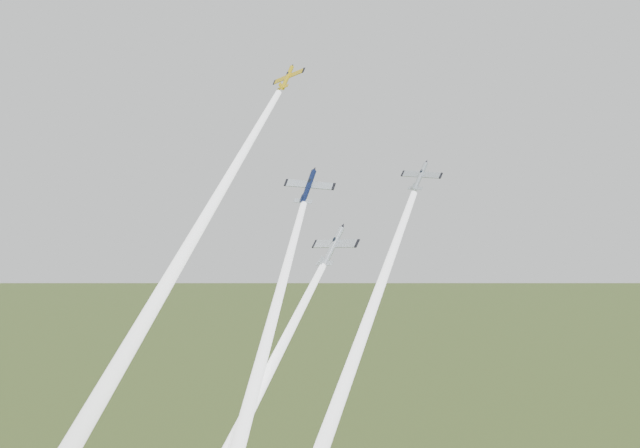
{
  "coord_description": "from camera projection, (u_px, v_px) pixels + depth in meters",
  "views": [
    {
      "loc": [
        55.25,
        -106.36,
        94.35
      ],
      "look_at": [
        0.0,
        -6.0,
        92.0
      ],
      "focal_mm": 45.0,
      "sensor_mm": 36.0,
      "label": 1
    }
  ],
  "objects": [
    {
      "name": "plane_navy",
      "position": [
        308.0,
        187.0,
        120.16
      ],
      "size": [
        8.41,
        7.35,
        7.64
      ],
      "primitive_type": null,
      "rotation": [
        0.89,
        0.09,
        0.18
      ],
      "color": "#0D173C"
    },
    {
      "name": "plane_silver_low",
      "position": [
        333.0,
        246.0,
        114.27
      ],
      "size": [
        9.33,
        8.0,
        7.64
      ],
      "primitive_type": null,
      "rotation": [
        0.89,
        -0.04,
        -0.23
      ],
      "color": "silver"
    },
    {
      "name": "smoke_trail_yellow",
      "position": [
        182.0,
        258.0,
        110.53
      ],
      "size": [
        10.01,
        42.34,
        52.0
      ],
      "primitive_type": null,
      "rotation": [
        -0.68,
        0.0,
        -0.17
      ],
      "color": "white"
    },
    {
      "name": "smoke_trail_navy",
      "position": [
        245.0,
        420.0,
        98.46
      ],
      "size": [
        10.76,
        44.87,
        55.25
      ],
      "primitive_type": null,
      "rotation": [
        -0.68,
        0.0,
        0.18
      ],
      "color": "white"
    },
    {
      "name": "plane_yellow",
      "position": [
        287.0,
        78.0,
        127.27
      ],
      "size": [
        6.93,
        6.09,
        6.96
      ],
      "primitive_type": null,
      "rotation": [
        0.89,
        -0.21,
        -0.17
      ],
      "color": "gold"
    },
    {
      "name": "plane_silver_right",
      "position": [
        420.0,
        176.0,
        119.5
      ],
      "size": [
        7.24,
        5.33,
        6.23
      ],
      "primitive_type": null,
      "rotation": [
        0.89,
        0.08,
        -0.07
      ],
      "color": "#A7B0B5"
    },
    {
      "name": "smoke_trail_silver_right",
      "position": [
        337.0,
        405.0,
        100.24
      ],
      "size": [
        5.84,
        45.44,
        55.55
      ],
      "primitive_type": null,
      "rotation": [
        -0.68,
        0.0,
        -0.07
      ],
      "color": "white"
    }
  ]
}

